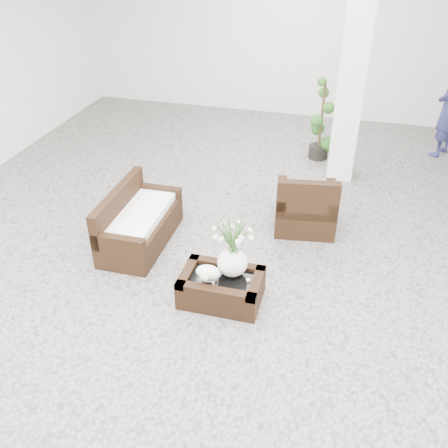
% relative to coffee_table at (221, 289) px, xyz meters
% --- Properties ---
extents(ground, '(11.00, 11.00, 0.00)m').
position_rel_coffee_table_xyz_m(ground, '(-0.14, 0.71, -0.16)').
color(ground, gray).
rests_on(ground, ground).
extents(column, '(0.40, 0.40, 3.50)m').
position_rel_coffee_table_xyz_m(column, '(1.06, 3.51, 1.59)').
color(column, white).
rests_on(column, ground).
extents(coffee_table, '(0.90, 0.60, 0.31)m').
position_rel_coffee_table_xyz_m(coffee_table, '(0.00, 0.00, 0.00)').
color(coffee_table, black).
rests_on(coffee_table, ground).
extents(sheep_figurine, '(0.28, 0.23, 0.21)m').
position_rel_coffee_table_xyz_m(sheep_figurine, '(-0.12, -0.10, 0.26)').
color(sheep_figurine, white).
rests_on(sheep_figurine, coffee_table).
extents(planter_narcissus, '(0.44, 0.44, 0.80)m').
position_rel_coffee_table_xyz_m(planter_narcissus, '(0.10, 0.10, 0.56)').
color(planter_narcissus, white).
rests_on(planter_narcissus, coffee_table).
extents(tealight, '(0.04, 0.04, 0.03)m').
position_rel_coffee_table_xyz_m(tealight, '(0.30, 0.02, 0.17)').
color(tealight, white).
rests_on(tealight, coffee_table).
extents(armchair, '(0.91, 0.88, 0.86)m').
position_rel_coffee_table_xyz_m(armchair, '(0.70, 1.80, 0.27)').
color(armchair, black).
rests_on(armchair, ground).
extents(loveseat, '(0.69, 1.41, 0.75)m').
position_rel_coffee_table_xyz_m(loveseat, '(-1.33, 0.83, 0.22)').
color(loveseat, black).
rests_on(loveseat, ground).
extents(topiary, '(0.38, 0.38, 1.42)m').
position_rel_coffee_table_xyz_m(topiary, '(0.64, 4.12, 0.55)').
color(topiary, '#235019').
rests_on(topiary, ground).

